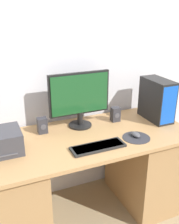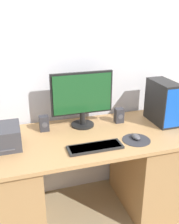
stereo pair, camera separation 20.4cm
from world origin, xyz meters
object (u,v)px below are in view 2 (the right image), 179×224
at_px(speaker_left, 44,123).
at_px(computer_tower, 163,102).
at_px(mouse, 136,137).
at_px(keyboard, 95,147).
at_px(speaker_right, 119,115).
at_px(monitor, 82,97).

bearing_deg(speaker_left, computer_tower, -7.16).
bearing_deg(mouse, keyboard, -173.59).
distance_m(keyboard, mouse, 0.35).
bearing_deg(speaker_right, monitor, 174.57).
height_order(monitor, computer_tower, monitor).
relative_size(monitor, mouse, 5.74).
distance_m(mouse, speaker_left, 0.76).
height_order(keyboard, speaker_left, speaker_left).
bearing_deg(monitor, speaker_left, -178.89).
relative_size(keyboard, speaker_right, 3.12).
bearing_deg(speaker_left, monitor, 1.11).
bearing_deg(monitor, keyboard, -92.83).
bearing_deg(keyboard, computer_tower, 21.29).
xyz_separation_m(computer_tower, speaker_left, (-1.03, 0.13, -0.12)).
xyz_separation_m(speaker_left, speaker_right, (0.67, -0.03, 0.00)).
xyz_separation_m(mouse, speaker_right, (0.00, 0.35, 0.04)).
bearing_deg(computer_tower, speaker_left, 172.84).
height_order(monitor, speaker_left, monitor).
bearing_deg(speaker_right, mouse, -90.25).
relative_size(monitor, keyboard, 1.30).
distance_m(mouse, speaker_right, 0.35).
bearing_deg(monitor, computer_tower, -11.03).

